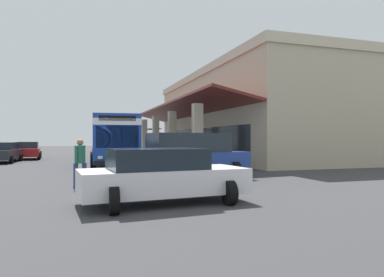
# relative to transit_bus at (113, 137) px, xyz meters

# --- Properties ---
(ground) EXTENTS (120.00, 120.00, 0.00)m
(ground) POSITION_rel_transit_bus_xyz_m (-3.96, 7.71, -1.85)
(ground) COLOR #38383A
(curb_strip) EXTENTS (28.48, 0.50, 0.12)m
(curb_strip) POSITION_rel_transit_bus_xyz_m (-3.91, 3.49, -1.79)
(curb_strip) COLOR #9E998E
(curb_strip) RESTS_ON ground
(plaza_building) EXTENTS (24.03, 15.04, 7.50)m
(plaza_building) POSITION_rel_transit_bus_xyz_m (-3.91, 13.11, 1.90)
(plaza_building) COLOR #B2A88E
(plaza_building) RESTS_ON ground
(transit_bus) EXTENTS (11.32, 3.16, 3.34)m
(transit_bus) POSITION_rel_transit_bus_xyz_m (0.00, 0.00, 0.00)
(transit_bus) COLOR #193D9E
(transit_bus) RESTS_ON ground
(parked_sedan_red) EXTENTS (4.52, 2.24, 1.47)m
(parked_sedan_red) POSITION_rel_transit_bus_xyz_m (-7.93, -6.38, -1.10)
(parked_sedan_red) COLOR maroon
(parked_sedan_red) RESTS_ON ground
(parked_sedan_white) EXTENTS (2.70, 4.54, 1.47)m
(parked_sedan_white) POSITION_rel_transit_bus_xyz_m (15.25, -0.06, -1.10)
(parked_sedan_white) COLOR silver
(parked_sedan_white) RESTS_ON ground
(parked_sedan_charcoal) EXTENTS (4.48, 2.16, 1.47)m
(parked_sedan_charcoal) POSITION_rel_transit_bus_xyz_m (-3.81, -7.50, -1.10)
(parked_sedan_charcoal) COLOR #232328
(parked_sedan_charcoal) RESTS_ON ground
(parked_suv_blue) EXTENTS (3.11, 5.01, 1.97)m
(parked_suv_blue) POSITION_rel_transit_bus_xyz_m (10.25, 2.29, -0.84)
(parked_suv_blue) COLOR navy
(parked_suv_blue) RESTS_ON ground
(pedestrian) EXTENTS (0.62, 0.46, 1.72)m
(pedestrian) POSITION_rel_transit_bus_xyz_m (11.17, -2.15, -0.88)
(pedestrian) COLOR navy
(pedestrian) RESTS_ON ground
(potted_palm) EXTENTS (1.97, 1.68, 2.84)m
(potted_palm) POSITION_rel_transit_bus_xyz_m (-9.29, 4.69, -1.05)
(potted_palm) COLOR #4C4742
(potted_palm) RESTS_ON ground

